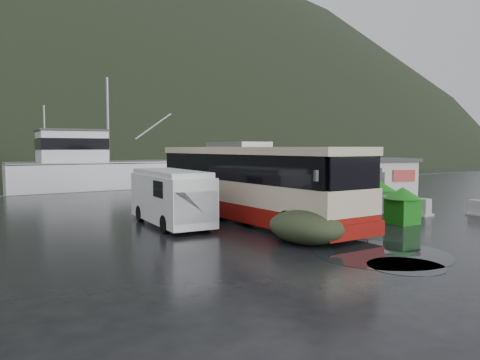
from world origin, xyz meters
TOP-DOWN VIEW (x-y plane):
  - ground at (0.00, 0.00)m, footprint 160.00×160.00m
  - quay_edge at (0.00, 20.00)m, footprint 160.00×0.60m
  - coach_bus at (-0.75, 1.69)m, footprint 3.21×12.86m
  - white_van at (-4.32, 2.62)m, footprint 2.49×5.90m
  - waste_bin_left at (4.30, -2.70)m, footprint 1.23×1.23m
  - waste_bin_right at (6.84, 0.64)m, footprint 1.47×1.47m
  - dome_tent at (-2.06, -3.53)m, footprint 2.38×3.15m
  - ticket_kiosk at (8.56, 1.98)m, footprint 4.15×3.60m
  - jersey_barrier_b at (7.14, -1.25)m, footprint 0.96×1.75m
  - jersey_barrier_c at (6.36, -0.37)m, footprint 1.36×1.95m
  - fishing_trawler at (3.94, 26.21)m, footprint 28.30×8.33m
  - puddles at (-1.27, -6.34)m, footprint 4.30×4.66m

SIDE VIEW (x-z plane):
  - ground at x=0.00m, z-range 0.00..0.00m
  - quay_edge at x=0.00m, z-range -0.75..0.75m
  - coach_bus at x=-0.75m, z-range -1.82..1.82m
  - white_van at x=-4.32m, z-range -1.20..1.20m
  - waste_bin_left at x=4.30m, z-range -0.81..0.81m
  - waste_bin_right at x=6.84m, z-range -0.79..0.79m
  - dome_tent at x=-2.06m, z-range -0.59..0.59m
  - ticket_kiosk at x=8.56m, z-range -1.37..1.37m
  - jersey_barrier_b at x=7.14m, z-range -0.42..0.42m
  - jersey_barrier_c at x=6.36m, z-range -0.44..0.44m
  - fishing_trawler at x=3.94m, z-range -5.58..5.58m
  - puddles at x=-1.27m, z-range 0.00..0.01m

